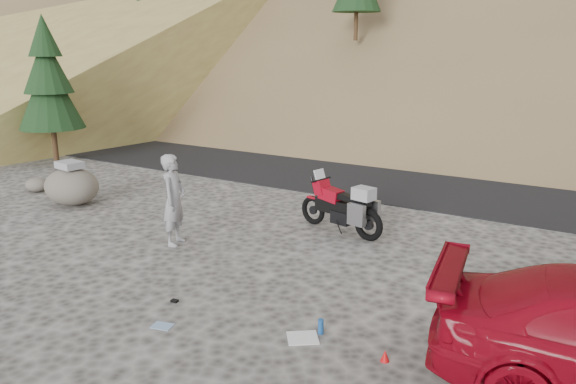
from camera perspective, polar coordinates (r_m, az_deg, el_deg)
ground at (r=10.66m, az=-5.95°, el=-7.65°), size 140.00×140.00×0.00m
road at (r=18.30m, az=11.30°, el=1.71°), size 120.00×7.00×0.05m
conifer_verge at (r=21.04m, az=-23.20°, el=10.46°), size 2.20×2.20×5.04m
motorcycle at (r=12.37m, az=5.71°, el=-1.61°), size 2.24×0.95×1.35m
man at (r=12.06m, az=-11.28°, el=-5.15°), size 0.65×0.80×1.91m
boulder at (r=15.58m, az=-21.12°, el=0.60°), size 1.83×1.69×1.15m
small_rock at (r=17.41m, az=-24.14°, el=0.69°), size 0.68×0.61×0.40m
gear_white_cloth at (r=8.25m, az=1.50°, el=-14.59°), size 0.58×0.57×0.01m
gear_bottle at (r=8.33m, az=3.35°, el=-13.49°), size 0.09×0.09×0.22m
gear_funnel at (r=7.81m, az=9.82°, el=-16.07°), size 0.16×0.16×0.16m
gear_glove_b at (r=9.46m, az=-11.46°, el=-10.78°), size 0.12×0.10×0.04m
gear_blue_cloth at (r=8.76m, az=-12.65°, el=-13.13°), size 0.35×0.29×0.01m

